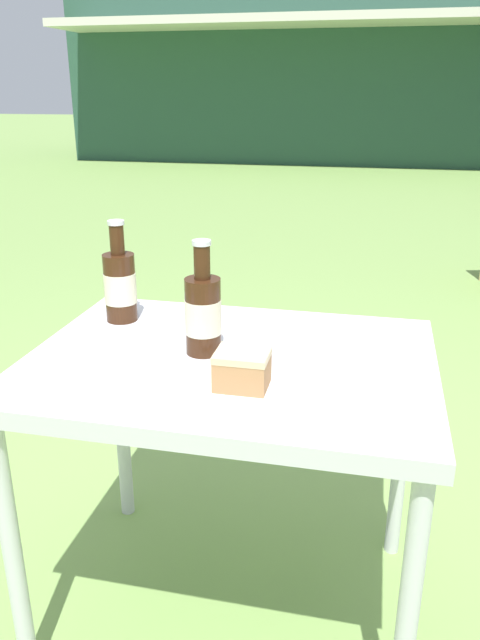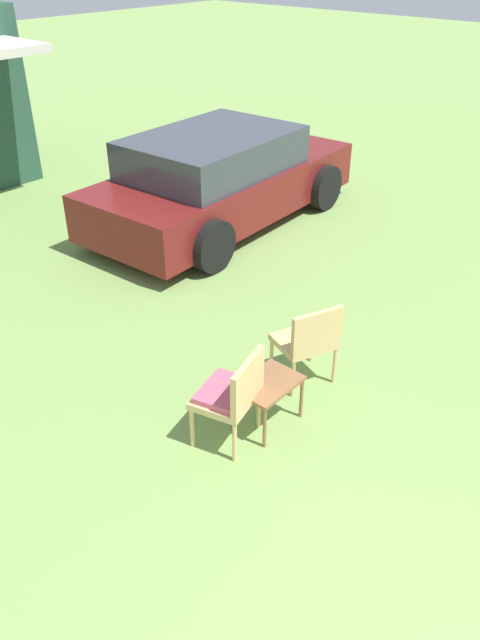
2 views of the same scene
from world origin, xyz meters
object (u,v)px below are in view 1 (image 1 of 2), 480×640
at_px(patio_table, 230,386).
at_px(cake_on_plate, 236,377).
at_px(cola_bottle_near, 203,313).
at_px(cola_bottle_far, 120,284).

relative_size(patio_table, cake_on_plate, 3.95).
bearing_deg(cake_on_plate, cola_bottle_near, 123.72).
distance_m(cola_bottle_near, cola_bottle_far, 0.30).
bearing_deg(cola_bottle_far, patio_table, -27.62).
bearing_deg(patio_table, cola_bottle_far, 152.38).
bearing_deg(patio_table, cola_bottle_near, 169.20).
height_order(cake_on_plate, cola_bottle_near, cola_bottle_near).
bearing_deg(cola_bottle_far, cola_bottle_near, -31.13).
distance_m(patio_table, cake_on_plate, 0.19).
xyz_separation_m(patio_table, cola_bottle_near, (-0.06, 0.01, 0.17)).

